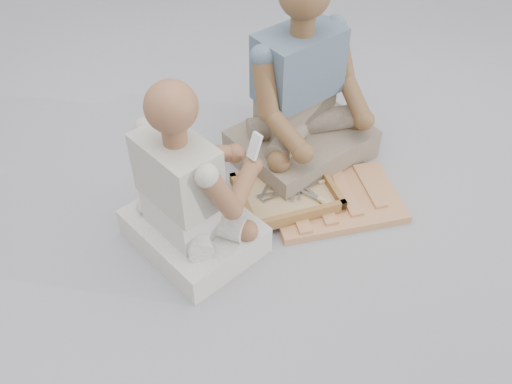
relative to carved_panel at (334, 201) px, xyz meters
name	(u,v)px	position (x,y,z in m)	size (l,w,h in m)	color
ground	(297,257)	(-0.30, -0.21, -0.02)	(60.00, 60.00, 0.00)	#9C9BA0
carved_panel	(334,201)	(0.00, 0.00, 0.00)	(0.59, 0.39, 0.04)	olive
tool_tray	(287,193)	(-0.20, 0.10, 0.04)	(0.47, 0.39, 0.06)	brown
chisel_0	(321,182)	(-0.02, 0.10, 0.05)	(0.22, 0.03, 0.02)	silver
chisel_1	(292,170)	(-0.11, 0.21, 0.06)	(0.21, 0.10, 0.02)	silver
chisel_2	(293,190)	(-0.17, 0.10, 0.05)	(0.22, 0.04, 0.02)	silver
chisel_3	(297,166)	(-0.07, 0.24, 0.05)	(0.11, 0.21, 0.02)	silver
chisel_4	(311,171)	(-0.03, 0.18, 0.05)	(0.22, 0.08, 0.02)	silver
chisel_5	(321,200)	(-0.09, -0.02, 0.06)	(0.12, 0.20, 0.02)	silver
chisel_6	(272,176)	(-0.21, 0.22, 0.05)	(0.17, 0.17, 0.02)	silver
chisel_7	(302,178)	(-0.09, 0.15, 0.05)	(0.22, 0.08, 0.02)	silver
chisel_8	(291,190)	(-0.18, 0.10, 0.05)	(0.22, 0.06, 0.02)	silver
chisel_9	(304,176)	(-0.07, 0.16, 0.05)	(0.15, 0.19, 0.02)	silver
chisel_10	(321,201)	(-0.08, -0.02, 0.05)	(0.07, 0.22, 0.02)	silver
chisel_11	(296,176)	(-0.12, 0.17, 0.05)	(0.13, 0.19, 0.02)	silver
wood_chip_0	(277,165)	(-0.12, 0.35, -0.02)	(0.02, 0.01, 0.00)	tan
wood_chip_1	(363,206)	(0.11, -0.07, -0.02)	(0.02, 0.01, 0.00)	tan
wood_chip_2	(249,170)	(-0.26, 0.38, -0.02)	(0.02, 0.01, 0.00)	tan
wood_chip_3	(313,221)	(-0.14, -0.06, -0.02)	(0.02, 0.01, 0.00)	tan
wood_chip_4	(271,251)	(-0.39, -0.14, -0.02)	(0.02, 0.01, 0.00)	tan
wood_chip_5	(275,210)	(-0.27, 0.08, -0.02)	(0.02, 0.01, 0.00)	tan
wood_chip_6	(258,201)	(-0.32, 0.16, -0.02)	(0.02, 0.01, 0.00)	tan
wood_chip_7	(301,238)	(-0.24, -0.12, -0.02)	(0.02, 0.01, 0.00)	tan
wood_chip_8	(323,199)	(-0.03, 0.05, -0.02)	(0.02, 0.01, 0.00)	tan
craftsman	(189,196)	(-0.67, 0.05, 0.26)	(0.62, 0.64, 0.83)	silver
companion	(302,103)	(0.01, 0.38, 0.30)	(0.72, 0.63, 0.97)	#81705D
mobile_phone	(255,146)	(-0.37, 0.09, 0.38)	(0.07, 0.06, 0.11)	silver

